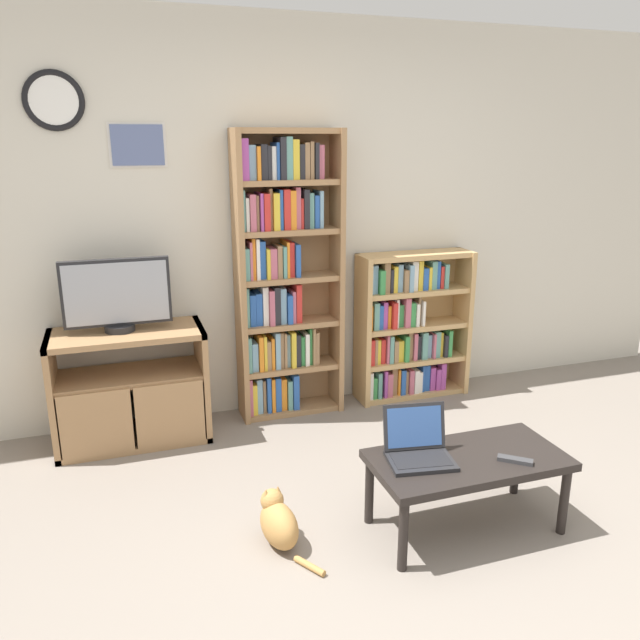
{
  "coord_description": "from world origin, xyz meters",
  "views": [
    {
      "loc": [
        -1.09,
        -1.85,
        1.84
      ],
      "look_at": [
        -0.07,
        1.2,
        0.9
      ],
      "focal_mm": 35.0,
      "sensor_mm": 36.0,
      "label": 1
    }
  ],
  "objects_px": {
    "bookshelf_tall": "(282,275)",
    "coffee_table": "(468,465)",
    "cat": "(278,522)",
    "remote_near_laptop": "(515,460)",
    "laptop": "(418,446)",
    "bookshelf_short": "(407,328)",
    "television": "(117,295)",
    "tv_stand": "(131,388)"
  },
  "relations": [
    {
      "from": "bookshelf_tall",
      "to": "laptop",
      "type": "height_order",
      "value": "bookshelf_tall"
    },
    {
      "from": "television",
      "to": "cat",
      "type": "xyz_separation_m",
      "value": [
        0.62,
        -1.34,
        -0.83
      ]
    },
    {
      "from": "remote_near_laptop",
      "to": "cat",
      "type": "relative_size",
      "value": 0.34
    },
    {
      "from": "coffee_table",
      "to": "tv_stand",
      "type": "bearing_deg",
      "value": 135.41
    },
    {
      "from": "bookshelf_tall",
      "to": "bookshelf_short",
      "type": "height_order",
      "value": "bookshelf_tall"
    },
    {
      "from": "coffee_table",
      "to": "remote_near_laptop",
      "type": "height_order",
      "value": "remote_near_laptop"
    },
    {
      "from": "laptop",
      "to": "remote_near_laptop",
      "type": "relative_size",
      "value": 2.25
    },
    {
      "from": "television",
      "to": "remote_near_laptop",
      "type": "xyz_separation_m",
      "value": [
        1.7,
        -1.62,
        -0.54
      ]
    },
    {
      "from": "cat",
      "to": "television",
      "type": "bearing_deg",
      "value": 105.82
    },
    {
      "from": "coffee_table",
      "to": "cat",
      "type": "height_order",
      "value": "coffee_table"
    },
    {
      "from": "tv_stand",
      "to": "cat",
      "type": "bearing_deg",
      "value": -65.47
    },
    {
      "from": "bookshelf_tall",
      "to": "coffee_table",
      "type": "bearing_deg",
      "value": -73.66
    },
    {
      "from": "bookshelf_tall",
      "to": "coffee_table",
      "type": "height_order",
      "value": "bookshelf_tall"
    },
    {
      "from": "bookshelf_tall",
      "to": "coffee_table",
      "type": "relative_size",
      "value": 2.04
    },
    {
      "from": "cat",
      "to": "laptop",
      "type": "bearing_deg",
      "value": -18.28
    },
    {
      "from": "television",
      "to": "bookshelf_short",
      "type": "relative_size",
      "value": 0.59
    },
    {
      "from": "tv_stand",
      "to": "television",
      "type": "relative_size",
      "value": 1.47
    },
    {
      "from": "laptop",
      "to": "cat",
      "type": "xyz_separation_m",
      "value": [
        -0.66,
        0.11,
        -0.33
      ]
    },
    {
      "from": "laptop",
      "to": "television",
      "type": "bearing_deg",
      "value": 141.08
    },
    {
      "from": "tv_stand",
      "to": "bookshelf_short",
      "type": "height_order",
      "value": "bookshelf_short"
    },
    {
      "from": "remote_near_laptop",
      "to": "bookshelf_tall",
      "type": "bearing_deg",
      "value": -119.63
    },
    {
      "from": "bookshelf_tall",
      "to": "laptop",
      "type": "xyz_separation_m",
      "value": [
        0.23,
        -1.54,
        -0.53
      ]
    },
    {
      "from": "bookshelf_tall",
      "to": "remote_near_laptop",
      "type": "distance_m",
      "value": 1.93
    },
    {
      "from": "bookshelf_tall",
      "to": "coffee_table",
      "type": "distance_m",
      "value": 1.79
    },
    {
      "from": "laptop",
      "to": "remote_near_laptop",
      "type": "xyz_separation_m",
      "value": [
        0.42,
        -0.18,
        -0.05
      ]
    },
    {
      "from": "bookshelf_short",
      "to": "laptop",
      "type": "relative_size",
      "value": 3.14
    },
    {
      "from": "laptop",
      "to": "remote_near_laptop",
      "type": "bearing_deg",
      "value": -14.08
    },
    {
      "from": "cat",
      "to": "remote_near_laptop",
      "type": "bearing_deg",
      "value": -24.09
    },
    {
      "from": "bookshelf_tall",
      "to": "cat",
      "type": "xyz_separation_m",
      "value": [
        -0.43,
        -1.44,
        -0.86
      ]
    },
    {
      "from": "bookshelf_tall",
      "to": "remote_near_laptop",
      "type": "relative_size",
      "value": 12.61
    },
    {
      "from": "bookshelf_tall",
      "to": "bookshelf_short",
      "type": "distance_m",
      "value": 1.04
    },
    {
      "from": "television",
      "to": "coffee_table",
      "type": "bearing_deg",
      "value": -44.7
    },
    {
      "from": "television",
      "to": "coffee_table",
      "type": "relative_size",
      "value": 0.67
    },
    {
      "from": "coffee_table",
      "to": "bookshelf_tall",
      "type": "bearing_deg",
      "value": 106.34
    },
    {
      "from": "cat",
      "to": "bookshelf_tall",
      "type": "bearing_deg",
      "value": 64.25
    },
    {
      "from": "television",
      "to": "remote_near_laptop",
      "type": "bearing_deg",
      "value": -43.65
    },
    {
      "from": "tv_stand",
      "to": "television",
      "type": "bearing_deg",
      "value": 130.32
    },
    {
      "from": "bookshelf_short",
      "to": "coffee_table",
      "type": "height_order",
      "value": "bookshelf_short"
    },
    {
      "from": "laptop",
      "to": "remote_near_laptop",
      "type": "height_order",
      "value": "laptop"
    },
    {
      "from": "coffee_table",
      "to": "laptop",
      "type": "relative_size",
      "value": 2.75
    },
    {
      "from": "bookshelf_short",
      "to": "coffee_table",
      "type": "xyz_separation_m",
      "value": [
        -0.46,
        -1.6,
        -0.17
      ]
    },
    {
      "from": "tv_stand",
      "to": "laptop",
      "type": "relative_size",
      "value": 2.71
    }
  ]
}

